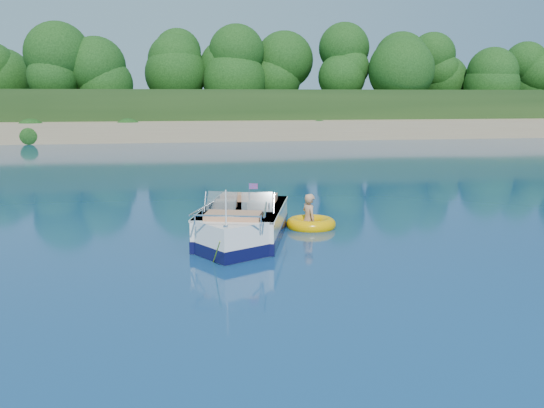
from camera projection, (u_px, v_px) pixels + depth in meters
The scene contains 6 objects.
ground at pixel (324, 260), 12.92m from camera, with size 160.00×160.00×0.00m, color #0A2548.
shoreline at pixel (190, 117), 74.54m from camera, with size 170.00×59.00×6.00m.
treeline at pixel (201, 71), 51.69m from camera, with size 150.00×7.12×8.19m.
motorboat at pixel (242, 227), 14.60m from camera, with size 2.81×5.17×1.77m.
tow_tube at pixel (311, 224), 16.14m from camera, with size 1.61×1.61×0.35m.
boy at pixel (308, 227), 16.15m from camera, with size 0.53×0.35×1.47m, color tan.
Camera 1 is at (-3.31, -12.11, 3.45)m, focal length 40.00 mm.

